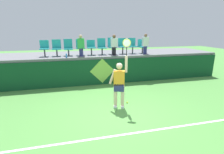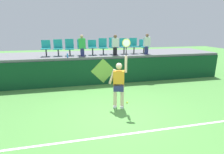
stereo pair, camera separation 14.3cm
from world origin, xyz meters
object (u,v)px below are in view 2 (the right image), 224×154
object	(u,v)px
stadium_chair_1	(58,47)
spectator_0	(115,45)
stadium_chair_0	(46,47)
stadium_chair_4	(92,46)
stadium_chair_7	(124,45)
spectator_2	(147,44)
stadium_chair_9	(144,46)
stadium_chair_3	(82,46)
stadium_chair_6	(113,45)
spectator_1	(82,45)
stadium_chair_2	(70,47)
tennis_player	(119,83)
water_bottle	(68,55)
tennis_ball	(127,102)
stadium_chair_8	(134,45)
stadium_chair_5	(103,46)

from	to	relation	value
stadium_chair_1	spectator_0	bearing A→B (deg)	-8.47
stadium_chair_0	stadium_chair_4	world-z (taller)	stadium_chair_0
stadium_chair_7	spectator_2	size ratio (longest dim) A/B	0.78
spectator_2	stadium_chair_7	bearing A→B (deg)	159.47
stadium_chair_9	stadium_chair_3	bearing A→B (deg)	179.93
stadium_chair_1	stadium_chair_9	bearing A→B (deg)	-0.08
stadium_chair_1	stadium_chair_4	size ratio (longest dim) A/B	1.07
spectator_0	stadium_chair_4	bearing A→B (deg)	159.73
stadium_chair_9	stadium_chair_7	bearing A→B (deg)	179.80
stadium_chair_1	spectator_2	world-z (taller)	spectator_2
stadium_chair_4	stadium_chair_6	xyz separation A→B (m)	(1.16, 0.01, 0.04)
stadium_chair_0	spectator_1	size ratio (longest dim) A/B	0.75
stadium_chair_2	spectator_0	distance (m)	2.40
tennis_player	stadium_chair_0	xyz separation A→B (m)	(-2.85, 3.79, 0.95)
stadium_chair_0	spectator_0	world-z (taller)	spectator_0
water_bottle	stadium_chair_9	distance (m)	4.33
tennis_ball	stadium_chair_8	xyz separation A→B (m)	(1.46, 3.53, 1.88)
tennis_player	stadium_chair_4	size ratio (longest dim) A/B	3.17
stadium_chair_3	spectator_1	size ratio (longest dim) A/B	0.77
tennis_player	stadium_chair_7	world-z (taller)	tennis_player
stadium_chair_8	spectator_2	xyz separation A→B (m)	(0.60, -0.44, 0.09)
spectator_1	stadium_chair_0	bearing A→B (deg)	167.13
stadium_chair_5	spectator_0	size ratio (longest dim) A/B	0.81
spectator_0	spectator_1	xyz separation A→B (m)	(-1.73, 0.02, -0.00)
stadium_chair_7	tennis_ball	bearing A→B (deg)	-103.92
stadium_chair_1	tennis_player	bearing A→B (deg)	-59.22
stadium_chair_0	spectator_2	xyz separation A→B (m)	(5.32, -0.44, 0.11)
water_bottle	stadium_chair_5	size ratio (longest dim) A/B	0.23
stadium_chair_0	water_bottle	bearing A→B (deg)	-33.91
tennis_ball	stadium_chair_1	size ratio (longest dim) A/B	0.08
stadium_chair_7	spectator_2	bearing A→B (deg)	-20.53
stadium_chair_5	spectator_0	distance (m)	0.73
stadium_chair_9	spectator_0	size ratio (longest dim) A/B	0.73
water_bottle	stadium_chair_8	distance (m)	3.75
tennis_ball	water_bottle	bearing A→B (deg)	128.02
stadium_chair_9	tennis_ball	bearing A→B (deg)	-120.29
stadium_chair_5	spectator_2	distance (m)	2.40
stadium_chair_0	spectator_1	bearing A→B (deg)	-12.87
stadium_chair_1	stadium_chair_7	xyz separation A→B (m)	(3.54, -0.00, 0.03)
stadium_chair_5	stadium_chair_8	xyz separation A→B (m)	(1.76, -0.01, 0.02)
tennis_player	stadium_chair_3	world-z (taller)	tennis_player
stadium_chair_3	spectator_1	world-z (taller)	spectator_1
stadium_chair_1	spectator_1	world-z (taller)	spectator_1
stadium_chair_9	spectator_1	size ratio (longest dim) A/B	0.72
stadium_chair_4	tennis_ball	bearing A→B (deg)	-75.90
stadium_chair_3	stadium_chair_5	distance (m)	1.15
tennis_player	stadium_chair_8	world-z (taller)	tennis_player
stadium_chair_1	stadium_chair_8	bearing A→B (deg)	-0.03
tennis_player	stadium_chair_0	bearing A→B (deg)	126.98
water_bottle	stadium_chair_3	distance (m)	1.09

